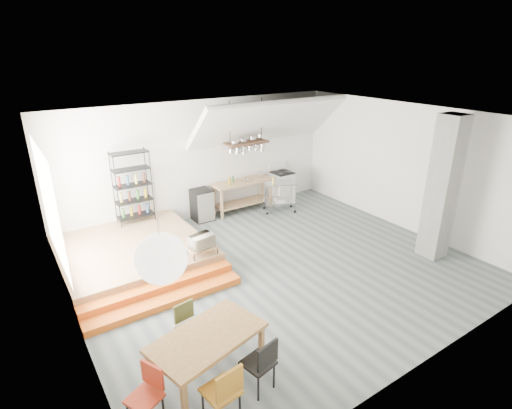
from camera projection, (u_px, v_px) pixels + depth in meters
floor at (277, 267)px, 8.67m from camera, size 8.00×8.00×0.00m
wall_back at (201, 160)px, 10.79m from camera, size 8.00×0.04×3.20m
wall_left at (66, 250)px, 6.02m from camera, size 0.04×7.00×3.20m
wall_right at (405, 167)px, 10.14m from camera, size 0.04×7.00×3.20m
ceiling at (280, 118)px, 7.49m from camera, size 8.00×7.00×0.02m
slope_ceiling at (269, 122)px, 10.91m from camera, size 4.40×1.44×1.32m
window_pane at (50, 206)px, 7.12m from camera, size 0.02×2.50×2.20m
platform at (133, 253)px, 8.85m from camera, size 3.00×3.00×0.40m
step_lower at (167, 301)px, 7.39m from camera, size 3.00×0.35×0.13m
step_upper at (160, 289)px, 7.64m from camera, size 3.00×0.35×0.27m
concrete_column at (442, 189)px, 8.62m from camera, size 0.50×0.50×3.20m
kitchen_counter at (243, 190)px, 11.44m from camera, size 1.80×0.60×0.91m
stove at (282, 186)px, 12.22m from camera, size 0.60×0.60×1.18m
pot_rack at (248, 145)px, 10.79m from camera, size 1.20×0.50×1.43m
wire_shelving at (133, 186)px, 9.63m from camera, size 0.88×0.38×1.80m
microwave_shelf at (202, 248)px, 8.33m from camera, size 0.60×0.40×0.16m
paper_lantern at (161, 259)px, 4.54m from camera, size 0.60×0.60×0.60m
dining_table at (207, 340)px, 5.52m from camera, size 1.74×1.23×0.75m
chair_mustard at (224, 390)px, 4.87m from camera, size 0.47×0.47×0.91m
chair_black at (262, 361)px, 5.36m from camera, size 0.46×0.46×0.85m
chair_olive at (188, 323)px, 6.17m from camera, size 0.41×0.41×0.79m
chair_red at (148, 391)px, 4.93m from camera, size 0.50×0.50×0.82m
rolling_cart at (280, 192)px, 11.43m from camera, size 1.00×0.80×0.88m
mini_fridge at (202, 205)px, 10.89m from camera, size 0.51×0.51×0.87m
microwave at (202, 241)px, 8.27m from camera, size 0.54×0.42×0.27m
bowl at (245, 180)px, 11.32m from camera, size 0.23×0.23×0.05m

